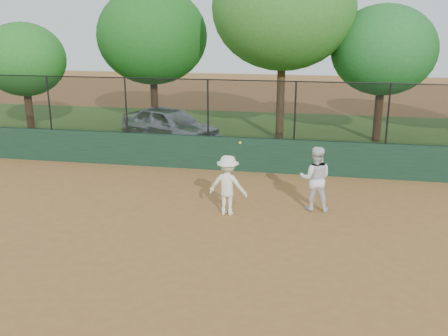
% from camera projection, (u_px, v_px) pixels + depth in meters
% --- Properties ---
extents(ground, '(80.00, 80.00, 0.00)m').
position_uv_depth(ground, '(175.00, 238.00, 12.14)').
color(ground, '#9B6432').
rests_on(ground, ground).
extents(back_wall, '(26.00, 0.20, 1.20)m').
position_uv_depth(back_wall, '(222.00, 153.00, 17.62)').
color(back_wall, '#1A3925').
rests_on(back_wall, ground).
extents(grass_strip, '(36.00, 12.00, 0.01)m').
position_uv_depth(grass_strip, '(247.00, 134.00, 23.44)').
color(grass_strip, '#2E5119').
rests_on(grass_strip, ground).
extents(parked_car, '(5.02, 3.81, 1.59)m').
position_uv_depth(parked_car, '(170.00, 125.00, 21.50)').
color(parked_car, '#A2A6AB').
rests_on(parked_car, ground).
extents(player_second, '(0.89, 0.70, 1.82)m').
position_uv_depth(player_second, '(315.00, 179.00, 13.76)').
color(player_second, white).
rests_on(player_second, ground).
extents(player_main, '(1.14, 0.76, 2.13)m').
position_uv_depth(player_main, '(228.00, 185.00, 13.46)').
color(player_main, white).
rests_on(player_main, ground).
extents(fence_assembly, '(26.00, 0.06, 2.00)m').
position_uv_depth(fence_assembly, '(221.00, 107.00, 17.16)').
color(fence_assembly, black).
rests_on(fence_assembly, back_wall).
extents(tree_0, '(3.85, 3.50, 5.09)m').
position_uv_depth(tree_0, '(24.00, 60.00, 22.68)').
color(tree_0, '#4A321A').
rests_on(tree_0, ground).
extents(tree_1, '(5.38, 4.89, 6.74)m').
position_uv_depth(tree_1, '(152.00, 36.00, 24.04)').
color(tree_1, '#412B16').
rests_on(tree_1, ground).
extents(tree_2, '(6.04, 5.49, 8.25)m').
position_uv_depth(tree_2, '(283.00, 8.00, 20.83)').
color(tree_2, '#4C331B').
rests_on(tree_2, ground).
extents(tree_3, '(4.40, 4.00, 5.83)m').
position_uv_depth(tree_3, '(384.00, 50.00, 21.02)').
color(tree_3, '#3E2814').
rests_on(tree_3, ground).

